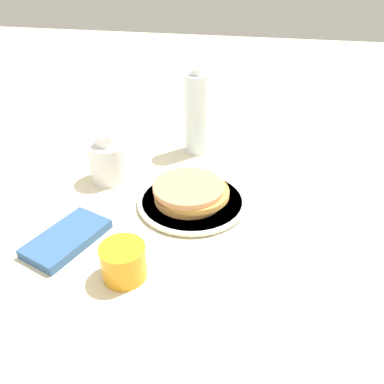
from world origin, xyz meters
TOP-DOWN VIEW (x-y plane):
  - ground_plane at (0.00, 0.00)m, footprint 4.00×4.00m
  - plate at (-0.02, 0.01)m, footprint 0.26×0.26m
  - pancake_stack at (-0.02, 0.00)m, footprint 0.17×0.18m
  - juice_glass at (0.23, -0.07)m, footprint 0.08×0.08m
  - cream_jug at (-0.09, -0.23)m, footprint 0.10×0.10m
  - water_bottle_near at (-0.29, -0.04)m, footprint 0.07×0.07m
  - napkin at (0.17, -0.22)m, footprint 0.19×0.15m

SIDE VIEW (x-z plane):
  - ground_plane at x=0.00m, z-range 0.00..0.00m
  - plate at x=-0.02m, z-range 0.00..0.01m
  - napkin at x=0.17m, z-range 0.00..0.02m
  - pancake_stack at x=-0.02m, z-range 0.01..0.06m
  - juice_glass at x=0.23m, z-range 0.00..0.07m
  - cream_jug at x=-0.09m, z-range -0.01..0.12m
  - water_bottle_near at x=-0.29m, z-range -0.01..0.24m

